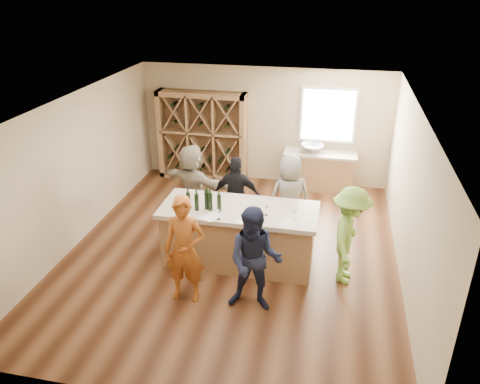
% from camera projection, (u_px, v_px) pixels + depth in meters
% --- Properties ---
extents(floor, '(6.00, 7.00, 0.10)m').
position_uv_depth(floor, '(233.00, 253.00, 8.83)').
color(floor, '#55301B').
rests_on(floor, ground).
extents(ceiling, '(6.00, 7.00, 0.10)m').
position_uv_depth(ceiling, '(231.00, 102.00, 7.59)').
color(ceiling, white).
rests_on(ceiling, ground).
extents(wall_back, '(6.00, 0.10, 2.80)m').
position_uv_depth(wall_back, '(265.00, 125.00, 11.35)').
color(wall_back, '#C0AC8B').
rests_on(wall_back, ground).
extents(wall_front, '(6.00, 0.10, 2.80)m').
position_uv_depth(wall_front, '(159.00, 315.00, 5.07)').
color(wall_front, '#C0AC8B').
rests_on(wall_front, ground).
extents(wall_left, '(0.10, 7.00, 2.80)m').
position_uv_depth(wall_left, '(74.00, 170.00, 8.78)').
color(wall_left, '#C0AC8B').
rests_on(wall_left, ground).
extents(wall_right, '(0.10, 7.00, 2.80)m').
position_uv_depth(wall_right, '(414.00, 199.00, 7.64)').
color(wall_right, '#C0AC8B').
rests_on(wall_right, ground).
extents(window_frame, '(1.30, 0.06, 1.30)m').
position_uv_depth(window_frame, '(328.00, 115.00, 10.85)').
color(window_frame, white).
rests_on(window_frame, wall_back).
extents(window_pane, '(1.18, 0.01, 1.18)m').
position_uv_depth(window_pane, '(328.00, 116.00, 10.82)').
color(window_pane, white).
rests_on(window_pane, wall_back).
extents(wine_rack, '(2.20, 0.45, 2.20)m').
position_uv_depth(wine_rack, '(202.00, 136.00, 11.51)').
color(wine_rack, '#926C45').
rests_on(wine_rack, floor).
extents(back_counter_base, '(1.60, 0.58, 0.86)m').
position_uv_depth(back_counter_base, '(319.00, 172.00, 11.19)').
color(back_counter_base, '#926C45').
rests_on(back_counter_base, floor).
extents(back_counter_top, '(1.70, 0.62, 0.06)m').
position_uv_depth(back_counter_top, '(320.00, 154.00, 10.99)').
color(back_counter_top, '#BFB19D').
rests_on(back_counter_top, back_counter_base).
extents(sink, '(0.54, 0.54, 0.19)m').
position_uv_depth(sink, '(312.00, 148.00, 10.98)').
color(sink, silver).
rests_on(sink, back_counter_top).
extents(faucet, '(0.02, 0.02, 0.30)m').
position_uv_depth(faucet, '(313.00, 143.00, 11.11)').
color(faucet, silver).
rests_on(faucet, back_counter_top).
extents(tasting_counter_base, '(2.60, 1.00, 1.00)m').
position_uv_depth(tasting_counter_base, '(239.00, 237.00, 8.30)').
color(tasting_counter_base, '#926C45').
rests_on(tasting_counter_base, floor).
extents(tasting_counter_top, '(2.72, 1.12, 0.08)m').
position_uv_depth(tasting_counter_top, '(239.00, 210.00, 8.07)').
color(tasting_counter_top, '#BFB19D').
rests_on(tasting_counter_top, tasting_counter_base).
extents(wine_bottle_a, '(0.08, 0.08, 0.29)m').
position_uv_depth(wine_bottle_a, '(188.00, 201.00, 7.98)').
color(wine_bottle_a, black).
rests_on(wine_bottle_a, tasting_counter_top).
extents(wine_bottle_b, '(0.08, 0.08, 0.30)m').
position_uv_depth(wine_bottle_b, '(197.00, 202.00, 7.92)').
color(wine_bottle_b, black).
rests_on(wine_bottle_b, tasting_counter_top).
extents(wine_bottle_c, '(0.08, 0.08, 0.33)m').
position_uv_depth(wine_bottle_c, '(207.00, 200.00, 7.96)').
color(wine_bottle_c, black).
rests_on(wine_bottle_c, tasting_counter_top).
extents(wine_bottle_d, '(0.10, 0.10, 0.32)m').
position_uv_depth(wine_bottle_d, '(210.00, 202.00, 7.91)').
color(wine_bottle_d, black).
rests_on(wine_bottle_d, tasting_counter_top).
extents(wine_bottle_e, '(0.08, 0.08, 0.29)m').
position_uv_depth(wine_bottle_e, '(219.00, 203.00, 7.90)').
color(wine_bottle_e, black).
rests_on(wine_bottle_e, tasting_counter_top).
extents(wine_glass_a, '(0.07, 0.07, 0.16)m').
position_uv_depth(wine_glass_a, '(218.00, 215.00, 7.64)').
color(wine_glass_a, white).
rests_on(wine_glass_a, tasting_counter_top).
extents(wine_glass_b, '(0.09, 0.09, 0.20)m').
position_uv_depth(wine_glass_b, '(249.00, 216.00, 7.58)').
color(wine_glass_b, white).
rests_on(wine_glass_b, tasting_counter_top).
extents(wine_glass_d, '(0.08, 0.08, 0.16)m').
position_uv_depth(wine_glass_d, '(266.00, 211.00, 7.78)').
color(wine_glass_d, white).
rests_on(wine_glass_d, tasting_counter_top).
extents(wine_glass_e, '(0.08, 0.08, 0.19)m').
position_uv_depth(wine_glass_e, '(294.00, 215.00, 7.63)').
color(wine_glass_e, white).
rests_on(wine_glass_e, tasting_counter_top).
extents(tasting_menu_a, '(0.34, 0.38, 0.00)m').
position_uv_depth(tasting_menu_a, '(211.00, 217.00, 7.77)').
color(tasting_menu_a, white).
rests_on(tasting_menu_a, tasting_counter_top).
extents(tasting_menu_b, '(0.34, 0.39, 0.00)m').
position_uv_depth(tasting_menu_b, '(246.00, 219.00, 7.68)').
color(tasting_menu_b, white).
rests_on(tasting_menu_b, tasting_counter_top).
extents(tasting_menu_c, '(0.33, 0.39, 0.00)m').
position_uv_depth(tasting_menu_c, '(288.00, 223.00, 7.57)').
color(tasting_menu_c, white).
rests_on(tasting_menu_c, tasting_counter_top).
extents(person_near_left, '(0.66, 0.50, 1.78)m').
position_uv_depth(person_near_left, '(185.00, 250.00, 7.20)').
color(person_near_left, '#994C19').
rests_on(person_near_left, floor).
extents(person_near_right, '(0.85, 0.48, 1.72)m').
position_uv_depth(person_near_right, '(255.00, 260.00, 6.98)').
color(person_near_right, '#191E38').
rests_on(person_near_right, floor).
extents(person_server, '(0.62, 1.15, 1.71)m').
position_uv_depth(person_server, '(349.00, 236.00, 7.64)').
color(person_server, '#8CC64C').
rests_on(person_server, floor).
extents(person_far_mid, '(0.95, 0.50, 1.61)m').
position_uv_depth(person_far_mid, '(237.00, 196.00, 9.12)').
color(person_far_mid, black).
rests_on(person_far_mid, floor).
extents(person_far_right, '(0.98, 0.84, 1.69)m').
position_uv_depth(person_far_right, '(289.00, 197.00, 8.98)').
color(person_far_right, slate).
rests_on(person_far_right, floor).
extents(person_far_left, '(1.70, 1.09, 1.72)m').
position_uv_depth(person_far_left, '(192.00, 185.00, 9.43)').
color(person_far_left, gray).
rests_on(person_far_left, floor).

